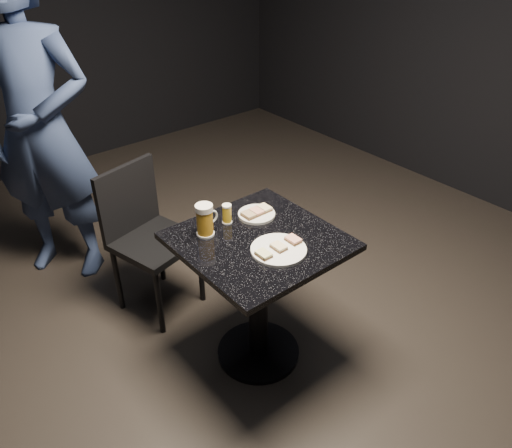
% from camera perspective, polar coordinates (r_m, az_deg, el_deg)
% --- Properties ---
extents(floor, '(6.00, 6.00, 0.00)m').
position_cam_1_polar(floor, '(2.79, 0.27, -14.51)').
color(floor, black).
rests_on(floor, ground).
extents(plate_large, '(0.25, 0.25, 0.01)m').
position_cam_1_polar(plate_large, '(2.22, 2.60, -2.96)').
color(plate_large, white).
rests_on(plate_large, table).
extents(plate_small, '(0.18, 0.18, 0.01)m').
position_cam_1_polar(plate_small, '(2.47, 0.07, 1.12)').
color(plate_small, silver).
rests_on(plate_small, table).
extents(patron, '(0.81, 0.83, 1.92)m').
position_cam_1_polar(patron, '(3.18, -23.48, 9.87)').
color(patron, navy).
rests_on(patron, floor).
extents(table, '(0.70, 0.70, 0.75)m').
position_cam_1_polar(table, '(2.45, 0.30, -6.37)').
color(table, black).
rests_on(table, floor).
extents(beer_mug, '(0.12, 0.08, 0.16)m').
position_cam_1_polar(beer_mug, '(2.30, -5.84, 0.48)').
color(beer_mug, white).
rests_on(beer_mug, table).
extents(beer_tumbler, '(0.05, 0.05, 0.10)m').
position_cam_1_polar(beer_tumbler, '(2.40, -3.34, 1.17)').
color(beer_tumbler, silver).
rests_on(beer_tumbler, table).
extents(chair, '(0.49, 0.49, 0.87)m').
position_cam_1_polar(chair, '(2.88, -12.47, -0.79)').
color(chair, black).
rests_on(chair, floor).
extents(canapes_on_plate_large, '(0.23, 0.07, 0.02)m').
position_cam_1_polar(canapes_on_plate_large, '(2.21, 2.61, -2.62)').
color(canapes_on_plate_large, '#4C3521').
rests_on(canapes_on_plate_large, plate_large).
extents(canapes_on_plate_small, '(0.15, 0.07, 0.02)m').
position_cam_1_polar(canapes_on_plate_small, '(2.46, 0.07, 1.44)').
color(canapes_on_plate_small, '#4C3521').
rests_on(canapes_on_plate_small, plate_small).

